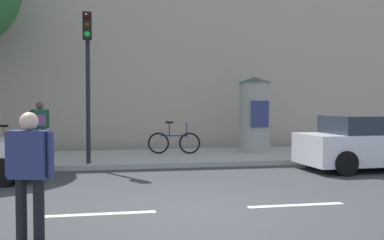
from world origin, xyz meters
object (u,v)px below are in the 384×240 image
bicycle_leaning (174,142)px  bicycle_upright (10,149)px  traffic_light (88,62)px  pedestrian_tallest (30,167)px  parked_car_blue (377,143)px  pedestrian_with_backpack (40,124)px  poster_column (255,114)px

bicycle_leaning → bicycle_upright: bearing=-162.9°
traffic_light → bicycle_leaning: 4.21m
traffic_light → bicycle_leaning: traffic_light is taller
pedestrian_tallest → parked_car_blue: 9.86m
pedestrian_with_backpack → parked_car_blue: size_ratio=0.39×
poster_column → pedestrian_with_backpack: 7.24m
traffic_light → poster_column: (5.60, 2.16, -1.50)m
bicycle_leaning → parked_car_blue: size_ratio=0.39×
pedestrian_tallest → parked_car_blue: size_ratio=0.38×
pedestrian_tallest → bicycle_leaning: size_ratio=0.98×
traffic_light → bicycle_upright: 3.32m
pedestrian_with_backpack → parked_car_blue: bearing=-22.0°
pedestrian_tallest → pedestrian_with_backpack: (-1.19, 9.07, 0.18)m
poster_column → pedestrian_with_backpack: (-7.23, 0.19, -0.29)m
pedestrian_with_backpack → poster_column: bearing=-1.5°
traffic_light → pedestrian_tallest: 7.02m
traffic_light → bicycle_leaning: bearing=37.3°
bicycle_leaning → bicycle_upright: same height
pedestrian_tallest → traffic_light: bearing=86.3°
traffic_light → pedestrian_with_backpack: bearing=124.7°
traffic_light → parked_car_blue: (7.93, -1.51, -2.25)m
pedestrian_tallest → bicycle_upright: pedestrian_tallest is taller
poster_column → bicycle_upright: size_ratio=1.50×
bicycle_leaning → parked_car_blue: parked_car_blue is taller
bicycle_upright → parked_car_blue: parked_car_blue is taller
poster_column → bicycle_upright: 8.00m
bicycle_upright → bicycle_leaning: bearing=17.1°
pedestrian_tallest → bicycle_leaning: 9.37m
pedestrian_tallest → bicycle_upright: 7.51m
bicycle_upright → poster_column: bearing=11.6°
bicycle_upright → pedestrian_tallest: bearing=-76.6°
pedestrian_with_backpack → bicycle_leaning: bearing=-3.6°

